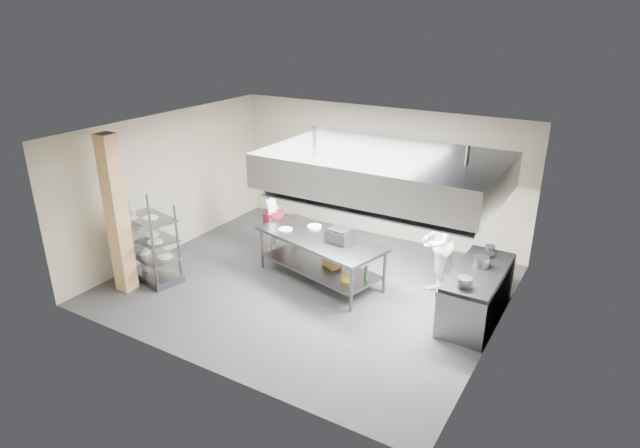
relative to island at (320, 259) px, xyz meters
The scene contains 23 objects.
floor 0.55m from the island, 104.87° to the right, with size 7.00×7.00×0.00m, color #272729.
ceiling 2.56m from the island, 104.87° to the right, with size 7.00×7.00×0.00m, color silver.
wall_back 2.90m from the island, 91.69° to the left, with size 7.00×7.00×0.00m, color #B3A78E.
wall_left 3.74m from the island, behind, with size 6.00×6.00×0.00m, color #B3A78E.
wall_right 3.59m from the island, ahead, with size 6.00×6.00×0.00m, color #B3A78E.
column 3.85m from the island, 143.56° to the right, with size 0.30×0.30×3.00m, color tan.
exhaust_hood 2.30m from the island, ahead, with size 4.00×2.50×0.60m, color slate.
hood_strip_a 1.66m from the island, 17.29° to the left, with size 1.60×0.12×0.04m, color white.
hood_strip_b 2.67m from the island, ahead, with size 1.60×0.12×0.04m, color white.
wall_shelf 3.24m from the island, 55.89° to the left, with size 1.50×0.28×0.04m, color slate.
island is the anchor object (origin of this frame).
island_worktop 0.42m from the island, ahead, with size 2.61×1.09×0.06m, color slate.
island_undershelf 0.16m from the island, 90.00° to the right, with size 2.40×0.98×0.04m, color slate.
pass_rack 3.26m from the island, 149.97° to the right, with size 1.06×0.62×1.59m, color slate, non-canonical shape.
cooking_range 3.01m from the island, ahead, with size 0.80×2.00×0.84m, color gray.
range_top 3.04m from the island, ahead, with size 0.78×1.96×0.06m, color black.
chef_head 1.60m from the island, 161.52° to the left, with size 0.59×0.39×1.62m, color silver.
chef_line 2.24m from the island, 24.73° to the left, with size 0.90×0.70×1.84m, color silver.
chef_plating 3.60m from the island, 149.35° to the right, with size 0.96×0.40×1.64m, color white.
griddle 0.70m from the island, ahead, with size 0.46×0.36×0.22m, color slate.
wicker_basket 0.24m from the island, 14.01° to the left, with size 0.33×0.23×0.14m, color olive.
stockpot 3.05m from the island, ahead, with size 0.26×0.26×0.18m, color gray.
plate_stack 3.24m from the island, 149.97° to the right, with size 0.28×0.28×0.05m, color white.
Camera 1 is at (4.89, -7.77, 4.96)m, focal length 30.00 mm.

